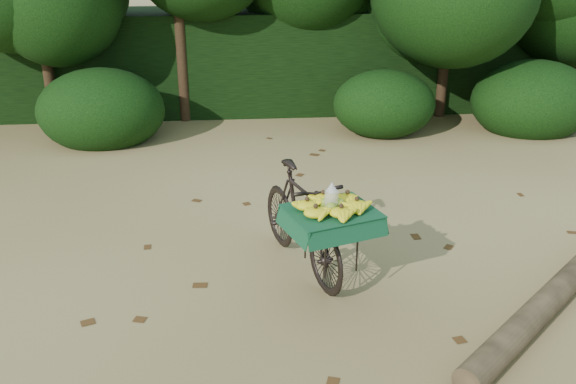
{
  "coord_description": "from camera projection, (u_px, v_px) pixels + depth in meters",
  "views": [
    {
      "loc": [
        -0.9,
        -5.22,
        2.93
      ],
      "look_at": [
        -0.45,
        -0.13,
        0.84
      ],
      "focal_mm": 38.0,
      "sensor_mm": 36.0,
      "label": 1
    }
  ],
  "objects": [
    {
      "name": "hedge_backdrop",
      "position": [
        282.0,
        59.0,
        11.46
      ],
      "size": [
        26.0,
        1.8,
        1.8
      ],
      "primitive_type": "cube",
      "color": "black",
      "rests_on": "ground"
    },
    {
      "name": "leaf_litter",
      "position": [
        323.0,
        234.0,
        6.59
      ],
      "size": [
        7.0,
        7.3,
        0.01
      ],
      "primitive_type": null,
      "color": "#472C13",
      "rests_on": "ground"
    },
    {
      "name": "fallen_log",
      "position": [
        555.0,
        295.0,
        5.26
      ],
      "size": [
        2.5,
        2.28,
        0.23
      ],
      "primitive_type": "cylinder",
      "rotation": [
        1.57,
        0.0,
        -0.84
      ],
      "color": "brown",
      "rests_on": "ground"
    },
    {
      "name": "ground",
      "position": [
        333.0,
        264.0,
        5.99
      ],
      "size": [
        80.0,
        80.0,
        0.0
      ],
      "primitive_type": "plane",
      "color": "tan",
      "rests_on": "ground"
    },
    {
      "name": "vendor_bicycle",
      "position": [
        302.0,
        219.0,
        5.72
      ],
      "size": [
        1.13,
        1.84,
        1.02
      ],
      "rotation": [
        0.0,
        0.0,
        0.33
      ],
      "color": "black",
      "rests_on": "ground"
    },
    {
      "name": "tree_row",
      "position": [
        247.0,
        2.0,
        10.25
      ],
      "size": [
        14.5,
        2.0,
        4.0
      ],
      "primitive_type": null,
      "color": "black",
      "rests_on": "ground"
    },
    {
      "name": "bush_clumps",
      "position": [
        323.0,
        109.0,
        9.82
      ],
      "size": [
        8.8,
        1.7,
        0.9
      ],
      "primitive_type": null,
      "color": "black",
      "rests_on": "ground"
    }
  ]
}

